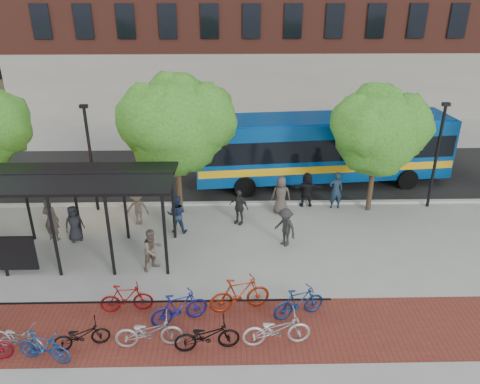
{
  "coord_description": "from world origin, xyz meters",
  "views": [
    {
      "loc": [
        -0.59,
        -16.64,
        10.19
      ],
      "look_at": [
        -0.19,
        1.98,
        1.6
      ],
      "focal_mm": 35.0,
      "sensor_mm": 36.0,
      "label": 1
    }
  ],
  "objects_px": {
    "bike_6": "(149,331)",
    "bus_shelter": "(30,188)",
    "pedestrian_0": "(74,224)",
    "tree_c": "(380,128)",
    "bus": "(322,145)",
    "pedestrian_5": "(307,189)",
    "pedestrian_6": "(281,195)",
    "pedestrian_1": "(51,219)",
    "bike_5": "(126,298)",
    "bike_2": "(18,338)",
    "pedestrian_9": "(285,227)",
    "pedestrian_8": "(152,250)",
    "pedestrian_2": "(177,214)",
    "pedestrian_3": "(138,208)",
    "bike_8": "(207,335)",
    "lamp_post_left": "(91,156)",
    "bike_7": "(179,308)",
    "lamp_post_right": "(437,153)",
    "bike_11": "(299,302)",
    "bike_4": "(81,335)",
    "pedestrian_7": "(336,190)",
    "bike_10": "(277,329)",
    "tree_b": "(178,120)",
    "bike_3": "(44,347)",
    "bike_9": "(240,294)",
    "pedestrian_4": "(239,207)"
  },
  "relations": [
    {
      "from": "bus_shelter",
      "to": "lamp_post_right",
      "type": "relative_size",
      "value": 2.07
    },
    {
      "from": "pedestrian_1",
      "to": "pedestrian_4",
      "type": "height_order",
      "value": "pedestrian_1"
    },
    {
      "from": "bike_4",
      "to": "pedestrian_3",
      "type": "distance_m",
      "value": 7.73
    },
    {
      "from": "bike_8",
      "to": "bike_9",
      "type": "distance_m",
      "value": 2.1
    },
    {
      "from": "pedestrian_5",
      "to": "pedestrian_8",
      "type": "xyz_separation_m",
      "value": [
        -6.64,
        -5.3,
        -0.02
      ]
    },
    {
      "from": "bike_5",
      "to": "bike_11",
      "type": "distance_m",
      "value": 5.69
    },
    {
      "from": "pedestrian_2",
      "to": "pedestrian_5",
      "type": "relative_size",
      "value": 1.01
    },
    {
      "from": "bike_10",
      "to": "pedestrian_2",
      "type": "height_order",
      "value": "pedestrian_2"
    },
    {
      "from": "pedestrian_2",
      "to": "pedestrian_3",
      "type": "bearing_deg",
      "value": -19.54
    },
    {
      "from": "bike_10",
      "to": "pedestrian_0",
      "type": "height_order",
      "value": "pedestrian_0"
    },
    {
      "from": "bike_2",
      "to": "bike_9",
      "type": "xyz_separation_m",
      "value": [
        6.62,
        1.74,
        0.17
      ]
    },
    {
      "from": "bike_2",
      "to": "bike_8",
      "type": "relative_size",
      "value": 0.88
    },
    {
      "from": "bike_11",
      "to": "pedestrian_4",
      "type": "xyz_separation_m",
      "value": [
        -1.83,
        6.45,
        0.28
      ]
    },
    {
      "from": "pedestrian_0",
      "to": "pedestrian_6",
      "type": "height_order",
      "value": "pedestrian_6"
    },
    {
      "from": "bike_10",
      "to": "pedestrian_6",
      "type": "bearing_deg",
      "value": -12.37
    },
    {
      "from": "lamp_post_right",
      "to": "pedestrian_1",
      "type": "xyz_separation_m",
      "value": [
        -17.14,
        -2.8,
        -1.79
      ]
    },
    {
      "from": "pedestrian_2",
      "to": "lamp_post_left",
      "type": "bearing_deg",
      "value": -26.7
    },
    {
      "from": "pedestrian_1",
      "to": "pedestrian_3",
      "type": "relative_size",
      "value": 1.18
    },
    {
      "from": "bike_2",
      "to": "pedestrian_1",
      "type": "distance_m",
      "value": 6.65
    },
    {
      "from": "pedestrian_1",
      "to": "pedestrian_9",
      "type": "height_order",
      "value": "pedestrian_1"
    },
    {
      "from": "bike_2",
      "to": "pedestrian_7",
      "type": "xyz_separation_m",
      "value": [
        11.38,
        9.26,
        0.48
      ]
    },
    {
      "from": "pedestrian_1",
      "to": "bike_7",
      "type": "bearing_deg",
      "value": 150.52
    },
    {
      "from": "bike_7",
      "to": "bike_9",
      "type": "distance_m",
      "value": 2.05
    },
    {
      "from": "pedestrian_0",
      "to": "bus",
      "type": "bearing_deg",
      "value": -6.3
    },
    {
      "from": "lamp_post_left",
      "to": "bike_8",
      "type": "xyz_separation_m",
      "value": [
        5.66,
        -9.41,
        -2.23
      ]
    },
    {
      "from": "tree_b",
      "to": "tree_c",
      "type": "height_order",
      "value": "tree_b"
    },
    {
      "from": "tree_c",
      "to": "bike_4",
      "type": "bearing_deg",
      "value": -141.25
    },
    {
      "from": "bus_shelter",
      "to": "pedestrian_0",
      "type": "distance_m",
      "value": 2.68
    },
    {
      "from": "bus_shelter",
      "to": "pedestrian_5",
      "type": "xyz_separation_m",
      "value": [
        11.2,
        4.27,
        -2.13
      ]
    },
    {
      "from": "bike_4",
      "to": "bike_11",
      "type": "relative_size",
      "value": 0.92
    },
    {
      "from": "bike_6",
      "to": "bus_shelter",
      "type": "bearing_deg",
      "value": 39.99
    },
    {
      "from": "pedestrian_1",
      "to": "pedestrian_3",
      "type": "bearing_deg",
      "value": -146.26
    },
    {
      "from": "bus",
      "to": "pedestrian_1",
      "type": "distance_m",
      "value": 13.8
    },
    {
      "from": "bike_5",
      "to": "pedestrian_1",
      "type": "distance_m",
      "value": 6.29
    },
    {
      "from": "bike_5",
      "to": "lamp_post_right",
      "type": "bearing_deg",
      "value": -65.94
    },
    {
      "from": "pedestrian_0",
      "to": "bike_10",
      "type": "bearing_deg",
      "value": -72.78
    },
    {
      "from": "bike_10",
      "to": "pedestrian_3",
      "type": "xyz_separation_m",
      "value": [
        -5.51,
        7.7,
        0.26
      ]
    },
    {
      "from": "bike_6",
      "to": "pedestrian_0",
      "type": "bearing_deg",
      "value": 28.39
    },
    {
      "from": "tree_b",
      "to": "lamp_post_right",
      "type": "distance_m",
      "value": 12.03
    },
    {
      "from": "pedestrian_9",
      "to": "lamp_post_right",
      "type": "bearing_deg",
      "value": 75.49
    },
    {
      "from": "bike_5",
      "to": "bike_2",
      "type": "bearing_deg",
      "value": 115.07
    },
    {
      "from": "bike_4",
      "to": "bike_5",
      "type": "bearing_deg",
      "value": -48.5
    },
    {
      "from": "bike_8",
      "to": "pedestrian_2",
      "type": "height_order",
      "value": "pedestrian_2"
    },
    {
      "from": "bus",
      "to": "bike_11",
      "type": "distance_m",
      "value": 11.53
    },
    {
      "from": "bike_3",
      "to": "bike_6",
      "type": "distance_m",
      "value": 2.99
    },
    {
      "from": "bike_10",
      "to": "bike_11",
      "type": "relative_size",
      "value": 1.15
    },
    {
      "from": "tree_c",
      "to": "bus",
      "type": "relative_size",
      "value": 0.43
    },
    {
      "from": "bike_8",
      "to": "bus_shelter",
      "type": "bearing_deg",
      "value": 44.48
    },
    {
      "from": "pedestrian_9",
      "to": "pedestrian_8",
      "type": "bearing_deg",
      "value": -112.42
    },
    {
      "from": "tree_c",
      "to": "pedestrian_6",
      "type": "distance_m",
      "value": 5.36
    }
  ]
}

